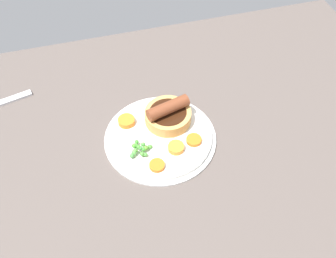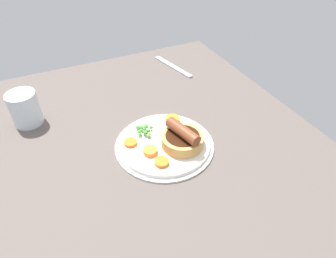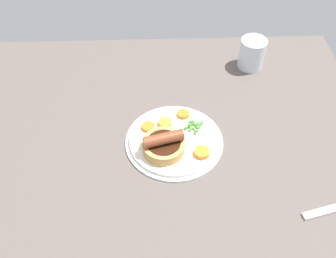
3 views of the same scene
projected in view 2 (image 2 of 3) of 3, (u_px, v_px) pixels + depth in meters
The scene contains 10 objects.
dining_table at pixel (166, 169), 67.43cm from camera, with size 110.00×80.00×3.00cm, color #564C47.
dinner_plate at pixel (164, 144), 70.73cm from camera, with size 23.35×23.35×1.40cm.
sausage_pudding at pixel (182, 138), 68.29cm from camera, with size 9.81×9.81×5.23cm.
pea_pile at pixel (143, 129), 72.25cm from camera, with size 4.91×4.23×1.82cm.
carrot_slice_0 at pixel (131, 143), 69.31cm from camera, with size 3.03×3.03×0.79cm, color orange.
carrot_slice_1 at pixel (162, 162), 64.51cm from camera, with size 3.14×3.14×0.79cm, color orange.
carrot_slice_3 at pixel (172, 120), 75.67cm from camera, with size 3.54×3.54×1.19cm, color orange.
carrot_slice_6 at pixel (150, 151), 66.91cm from camera, with size 3.24×3.24×1.13cm, color orange.
fork at pixel (173, 67), 100.85cm from camera, with size 18.00×1.60×0.60cm, color silver.
drinking_glass at pixel (25, 109), 75.29cm from camera, with size 7.26×7.26×8.73cm, color silver.
Camera 2 is at (41.93, -19.27, 51.49)cm, focal length 32.00 mm.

